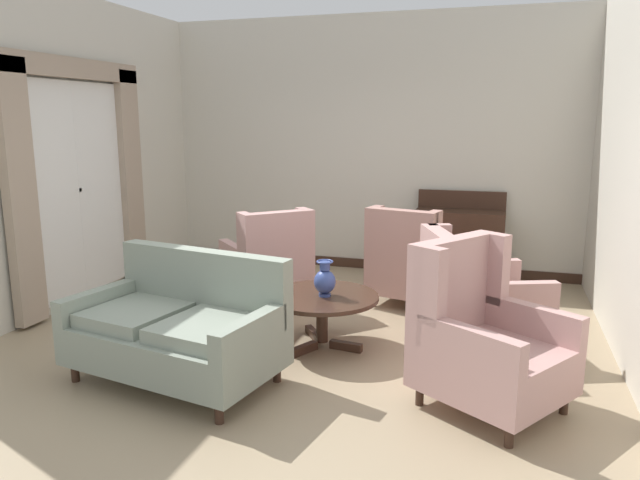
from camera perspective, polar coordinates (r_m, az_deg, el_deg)
ground at (r=5.03m, az=-3.19°, el=-10.77°), size 8.49×8.49×0.00m
wall_back at (r=7.57m, az=4.73°, el=9.02°), size 5.40×0.08×3.15m
wall_left at (r=6.78m, az=-22.00°, el=7.92°), size 0.08×4.24×3.15m
wall_right at (r=5.37m, az=27.94°, el=6.68°), size 0.08×4.24×3.15m
baseboard_back at (r=7.74m, az=4.45°, el=-2.29°), size 5.24×0.03×0.12m
window_with_curtains at (r=6.61m, az=-22.02°, el=5.84°), size 0.12×2.00×2.46m
coffee_table at (r=5.04m, az=0.19°, el=-6.07°), size 0.95×0.95×0.46m
porcelain_vase at (r=4.95m, az=0.46°, el=-3.86°), size 0.18×0.18×0.30m
settee at (r=4.55m, az=-13.34°, el=-8.26°), size 1.65×1.13×0.93m
armchair_back_corner at (r=6.26m, az=8.68°, el=-2.20°), size 0.92×1.04×1.03m
armchair_near_window at (r=6.17m, az=-4.92°, el=-2.31°), size 1.11×1.11×1.02m
armchair_beside_settee at (r=4.16m, az=15.32°, el=-9.25°), size 1.15×1.13×1.12m
armchair_far_left at (r=5.23m, az=14.56°, el=-5.41°), size 1.16×1.13×0.99m
side_table at (r=5.53m, az=13.94°, el=-4.26°), size 0.60×0.60×0.71m
sideboard at (r=7.25m, az=13.13°, el=-0.08°), size 1.03×0.43×1.06m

